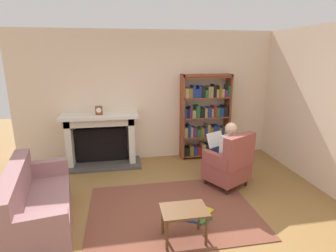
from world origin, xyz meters
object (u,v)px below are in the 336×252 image
at_px(mantel_clock, 99,110).
at_px(bookshelf, 205,117).
at_px(armchair_reading, 230,164).
at_px(side_table, 184,214).
at_px(seated_reader, 225,151).
at_px(fireplace, 101,138).
at_px(sofa_floral, 36,206).

relative_size(mantel_clock, bookshelf, 0.09).
relative_size(armchair_reading, side_table, 1.73).
bearing_deg(bookshelf, side_table, -112.34).
xyz_separation_m(armchair_reading, seated_reader, (-0.06, 0.10, 0.20)).
bearing_deg(side_table, fireplace, 112.67).
height_order(mantel_clock, seated_reader, mantel_clock).
distance_m(mantel_clock, armchair_reading, 2.67).
bearing_deg(fireplace, armchair_reading, -32.86).
distance_m(seated_reader, sofa_floral, 2.98).
bearing_deg(sofa_floral, mantel_clock, -29.72).
xyz_separation_m(mantel_clock, armchair_reading, (2.20, -1.32, -0.73)).
height_order(mantel_clock, side_table, mantel_clock).
distance_m(fireplace, seated_reader, 2.52).
xyz_separation_m(mantel_clock, sofa_floral, (-0.72, -1.98, -0.84)).
distance_m(fireplace, mantel_clock, 0.59).
bearing_deg(fireplace, side_table, -67.33).
relative_size(mantel_clock, side_table, 0.29).
xyz_separation_m(sofa_floral, side_table, (1.83, -0.57, 0.04)).
relative_size(bookshelf, side_table, 3.24).
relative_size(fireplace, side_table, 2.75).
height_order(bookshelf, sofa_floral, bookshelf).
relative_size(bookshelf, seated_reader, 1.59).
bearing_deg(sofa_floral, fireplace, -28.87).
bearing_deg(armchair_reading, bookshelf, -118.93).
bearing_deg(armchair_reading, side_table, 19.93).
xyz_separation_m(fireplace, bookshelf, (2.21, 0.03, 0.33)).
bearing_deg(fireplace, seated_reader, -31.58).
height_order(fireplace, sofa_floral, fireplace).
bearing_deg(mantel_clock, side_table, -66.46).
bearing_deg(seated_reader, mantel_clock, -58.00).
bearing_deg(side_table, mantel_clock, 113.54).
relative_size(fireplace, sofa_floral, 0.86).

